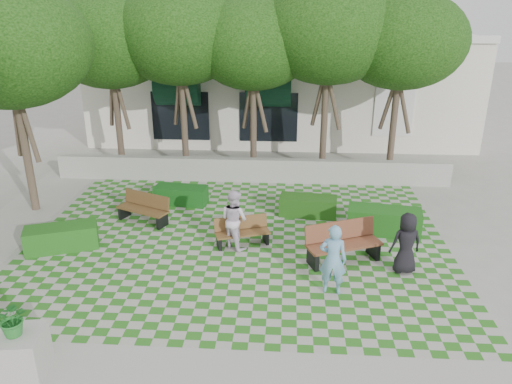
# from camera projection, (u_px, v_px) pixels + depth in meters

# --- Properties ---
(ground) EXTENTS (90.00, 90.00, 0.00)m
(ground) POSITION_uv_depth(u_px,v_px,m) (234.00, 260.00, 13.53)
(ground) COLOR gray
(ground) RESTS_ON ground
(lawn) EXTENTS (12.00, 12.00, 0.00)m
(lawn) POSITION_uv_depth(u_px,v_px,m) (238.00, 243.00, 14.45)
(lawn) COLOR #2B721E
(lawn) RESTS_ON ground
(retaining_wall) EXTENTS (15.00, 0.36, 0.90)m
(retaining_wall) POSITION_uv_depth(u_px,v_px,m) (251.00, 170.00, 19.12)
(retaining_wall) COLOR #9E9B93
(retaining_wall) RESTS_ON ground
(bench_east) EXTENTS (2.13, 1.39, 1.06)m
(bench_east) POSITION_uv_depth(u_px,v_px,m) (343.00, 243.00, 13.32)
(bench_east) COLOR brown
(bench_east) RESTS_ON ground
(bench_mid) EXTENTS (1.63, 0.98, 0.81)m
(bench_mid) POSITION_uv_depth(u_px,v_px,m) (242.00, 232.00, 14.23)
(bench_mid) COLOR brown
(bench_mid) RESTS_ON ground
(bench_west) EXTENTS (1.81, 1.24, 0.91)m
(bench_west) POSITION_uv_depth(u_px,v_px,m) (144.00, 209.00, 15.67)
(bench_west) COLOR #52371C
(bench_west) RESTS_ON ground
(hedge_east) EXTENTS (2.26, 1.19, 0.75)m
(hedge_east) POSITION_uv_depth(u_px,v_px,m) (384.00, 221.00, 14.98)
(hedge_east) COLOR #164B14
(hedge_east) RESTS_ON ground
(hedge_midright) EXTENTS (1.90, 0.93, 0.64)m
(hedge_midright) POSITION_uv_depth(u_px,v_px,m) (308.00, 206.00, 16.18)
(hedge_midright) COLOR #1A4512
(hedge_midright) RESTS_ON ground
(hedge_midleft) EXTENTS (1.84, 0.93, 0.62)m
(hedge_midleft) POSITION_uv_depth(u_px,v_px,m) (181.00, 195.00, 17.09)
(hedge_midleft) COLOR #124515
(hedge_midleft) RESTS_ON ground
(hedge_west) EXTENTS (2.09, 1.42, 0.68)m
(hedge_west) POSITION_uv_depth(u_px,v_px,m) (62.00, 238.00, 14.02)
(hedge_west) COLOR #1A5115
(hedge_west) RESTS_ON ground
(planter_front) EXTENTS (0.99, 0.99, 1.56)m
(planter_front) POSITION_uv_depth(u_px,v_px,m) (18.00, 345.00, 9.24)
(planter_front) COLOR #9E9B93
(planter_front) RESTS_ON ground
(person_blue) EXTENTS (0.70, 0.51, 1.78)m
(person_blue) POSITION_uv_depth(u_px,v_px,m) (333.00, 259.00, 11.73)
(person_blue) COLOR #6EA5C9
(person_blue) RESTS_ON ground
(person_dark) EXTENTS (0.88, 0.66, 1.63)m
(person_dark) POSITION_uv_depth(u_px,v_px,m) (406.00, 243.00, 12.66)
(person_dark) COLOR black
(person_dark) RESTS_ON ground
(person_white) EXTENTS (1.06, 1.03, 1.72)m
(person_white) POSITION_uv_depth(u_px,v_px,m) (234.00, 219.00, 13.91)
(person_white) COLOR silver
(person_white) RESTS_ON ground
(tree_row) EXTENTS (17.70, 13.40, 7.41)m
(tree_row) POSITION_uv_depth(u_px,v_px,m) (196.00, 42.00, 17.27)
(tree_row) COLOR #47382B
(tree_row) RESTS_ON ground
(building) EXTENTS (18.00, 8.92, 5.15)m
(building) POSITION_uv_depth(u_px,v_px,m) (280.00, 83.00, 25.62)
(building) COLOR silver
(building) RESTS_ON ground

